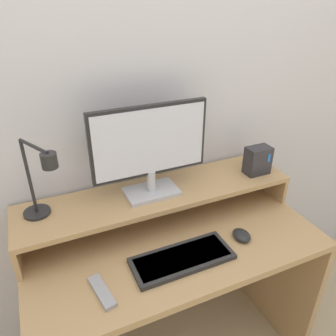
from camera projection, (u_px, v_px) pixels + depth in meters
name	position (u px, v px, depth m)	size (l,w,h in m)	color
wall_back	(141.00, 96.00, 1.36)	(6.00, 0.05, 2.50)	silver
desk	(174.00, 278.00, 1.44)	(1.18, 0.59, 0.74)	tan
monitor_shelf	(159.00, 195.00, 1.40)	(1.18, 0.28, 0.14)	tan
monitor	(150.00, 148.00, 1.28)	(0.47, 0.14, 0.38)	#BCBCC1
desk_lamp	(40.00, 183.00, 1.13)	(0.15, 0.22, 0.31)	black
router_dock	(258.00, 160.00, 1.50)	(0.11, 0.07, 0.13)	#28282D
keyboard	(182.00, 258.00, 1.22)	(0.38, 0.16, 0.02)	#282828
mouse	(242.00, 235.00, 1.33)	(0.07, 0.09, 0.03)	black
remote_control	(102.00, 292.00, 1.09)	(0.07, 0.16, 0.02)	#99999E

